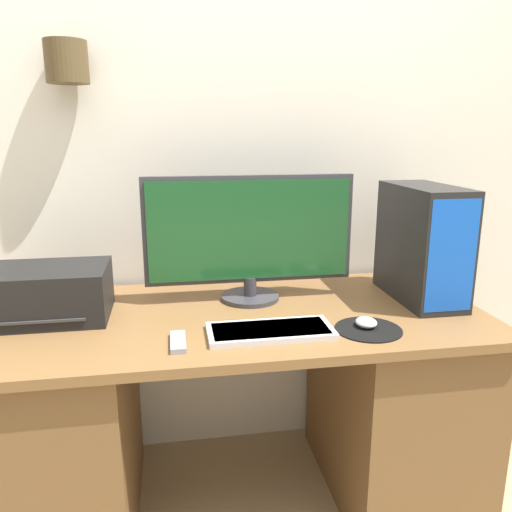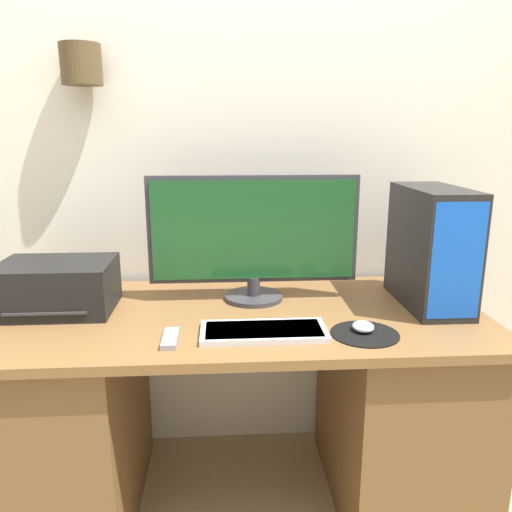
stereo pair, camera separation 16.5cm
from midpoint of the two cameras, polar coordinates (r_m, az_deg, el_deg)
name	(u,v)px [view 2 (the right image)]	position (r m, az deg, el deg)	size (l,w,h in m)	color
wall_back	(230,131)	(2.03, -0.58, 14.13)	(6.40, 0.20, 2.70)	silver
desk	(236,407)	(1.86, 0.34, -16.99)	(1.68, 0.76, 0.75)	brown
monitor	(254,234)	(1.77, 2.39, 2.47)	(0.75, 0.21, 0.45)	#333338
keyboard	(264,331)	(1.52, 4.02, -8.62)	(0.38, 0.17, 0.02)	silver
mousepad	(365,334)	(1.58, 15.31, -8.63)	(0.21, 0.21, 0.00)	black
mouse	(363,327)	(1.58, 15.12, -7.85)	(0.07, 0.07, 0.03)	silver
computer_tower	(432,247)	(1.85, 21.87, 0.89)	(0.18, 0.40, 0.41)	black
printer	(57,287)	(1.79, -19.38, -3.38)	(0.37, 0.28, 0.17)	black
remote_control	(170,338)	(1.48, -6.63, -9.41)	(0.04, 0.14, 0.02)	gray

